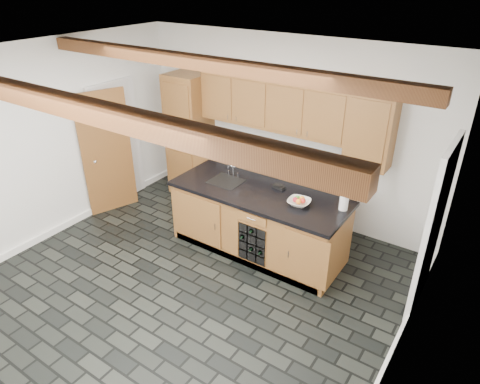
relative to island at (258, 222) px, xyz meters
The scene contains 10 objects.
ground 1.40m from the island, 103.42° to the right, with size 5.00×5.00×0.00m, color black.
room_shell 1.36m from the island, 117.44° to the right, with size 5.01×5.00×5.00m.
back_cabinetry 1.28m from the island, 125.62° to the left, with size 3.65×0.62×2.20m.
island is the anchor object (origin of this frame).
faucet 0.75m from the island, behind, with size 0.45×0.40×0.34m.
kitchen_scale 0.57m from the island, 56.82° to the left, with size 0.18×0.11×0.05m.
fruit_bowl 0.78m from the island, ahead, with size 0.29×0.29×0.07m, color silver.
fruit_cluster 0.81m from the island, ahead, with size 0.16×0.17×0.07m.
paper_towel 1.27m from the island, ahead, with size 0.11×0.11×0.24m, color white.
mug 1.57m from the island, 137.59° to the left, with size 0.11×0.11×0.10m, color white.
Camera 1 is at (2.94, -3.07, 3.62)m, focal length 32.00 mm.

